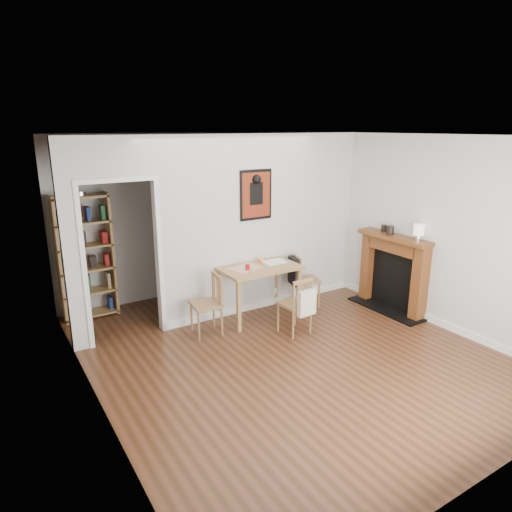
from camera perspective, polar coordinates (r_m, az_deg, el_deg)
ground at (r=5.83m, az=3.69°, el=-11.65°), size 5.20×5.20×0.00m
room_shell at (r=6.51m, az=-2.31°, el=3.50°), size 5.20×5.20×5.20m
dining_table at (r=6.53m, az=0.33°, el=-2.06°), size 1.13×0.72×0.77m
chair_left at (r=6.12m, az=-6.26°, el=-6.09°), size 0.46×0.46×0.83m
chair_right at (r=7.08m, az=6.16°, el=-2.96°), size 0.54×0.50×0.80m
chair_front at (r=6.14m, az=4.92°, el=-6.04°), size 0.43×0.48×0.80m
bookshelf at (r=6.94m, az=-20.53°, el=-0.21°), size 0.76×0.30×1.80m
fireplace at (r=7.15m, az=16.80°, el=-1.70°), size 0.45×1.25×1.16m
red_glass at (r=6.31m, az=-1.05°, el=-1.43°), size 0.07×0.07×0.08m
orange_fruit at (r=6.68m, az=0.66°, el=-0.49°), size 0.07×0.07×0.07m
placemat at (r=6.42m, az=-1.35°, el=-1.50°), size 0.50×0.42×0.00m
notebook at (r=6.69m, az=2.26°, el=-0.74°), size 0.33×0.24×0.02m
mantel_lamp at (r=6.70m, az=19.67°, el=3.00°), size 0.15×0.15×0.24m
ceramic_jar_a at (r=6.99m, az=16.45°, el=3.13°), size 0.11×0.11×0.13m
ceramic_jar_b at (r=7.16m, az=15.69°, el=3.36°), size 0.08×0.08×0.10m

